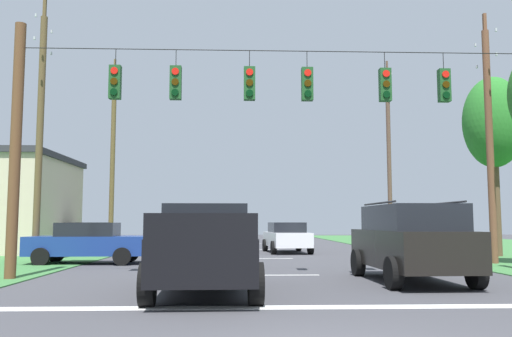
{
  "coord_description": "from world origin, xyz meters",
  "views": [
    {
      "loc": [
        -1.23,
        -6.06,
        1.55
      ],
      "look_at": [
        -0.56,
        11.13,
        3.24
      ],
      "focal_mm": 38.19,
      "sensor_mm": 36.0,
      "label": 1
    }
  ],
  "objects_px": {
    "utility_pole_far_right": "(389,155)",
    "utility_pole_mid_left": "(40,128)",
    "distant_car_oncoming": "(88,242)",
    "utility_pole_mid_right": "(489,136)",
    "utility_pole_far_left": "(113,154)",
    "overhead_signal_span": "(287,132)",
    "suv_black": "(410,241)",
    "pickup_truck": "(205,248)",
    "tree_roadside_far_right": "(493,123)",
    "distant_car_crossing_white": "(287,237)",
    "distant_car_far_parked": "(89,236)"
  },
  "relations": [
    {
      "from": "suv_black",
      "to": "utility_pole_far_right",
      "type": "height_order",
      "value": "utility_pole_far_right"
    },
    {
      "from": "utility_pole_mid_left",
      "to": "distant_car_crossing_white",
      "type": "bearing_deg",
      "value": 33.4
    },
    {
      "from": "utility_pole_mid_left",
      "to": "utility_pole_far_left",
      "type": "bearing_deg",
      "value": 89.04
    },
    {
      "from": "utility_pole_mid_right",
      "to": "utility_pole_far_left",
      "type": "relative_size",
      "value": 0.84
    },
    {
      "from": "utility_pole_mid_right",
      "to": "utility_pole_mid_left",
      "type": "xyz_separation_m",
      "value": [
        -17.07,
        1.05,
        0.39
      ]
    },
    {
      "from": "overhead_signal_span",
      "to": "suv_black",
      "type": "distance_m",
      "value": 4.44
    },
    {
      "from": "tree_roadside_far_right",
      "to": "distant_car_crossing_white",
      "type": "bearing_deg",
      "value": 158.55
    },
    {
      "from": "pickup_truck",
      "to": "overhead_signal_span",
      "type": "bearing_deg",
      "value": 53.86
    },
    {
      "from": "pickup_truck",
      "to": "distant_car_crossing_white",
      "type": "height_order",
      "value": "pickup_truck"
    },
    {
      "from": "pickup_truck",
      "to": "utility_pole_far_right",
      "type": "bearing_deg",
      "value": 64.05
    },
    {
      "from": "overhead_signal_span",
      "to": "utility_pole_far_right",
      "type": "height_order",
      "value": "utility_pole_far_right"
    },
    {
      "from": "suv_black",
      "to": "utility_pole_mid_right",
      "type": "height_order",
      "value": "utility_pole_mid_right"
    },
    {
      "from": "suv_black",
      "to": "distant_car_far_parked",
      "type": "xyz_separation_m",
      "value": [
        -12.47,
        15.95,
        -0.27
      ]
    },
    {
      "from": "distant_car_crossing_white",
      "to": "utility_pole_mid_right",
      "type": "relative_size",
      "value": 0.47
    },
    {
      "from": "utility_pole_mid_right",
      "to": "utility_pole_mid_left",
      "type": "height_order",
      "value": "utility_pole_mid_left"
    },
    {
      "from": "utility_pole_mid_right",
      "to": "tree_roadside_far_right",
      "type": "height_order",
      "value": "utility_pole_mid_right"
    },
    {
      "from": "distant_car_crossing_white",
      "to": "distant_car_far_parked",
      "type": "height_order",
      "value": "same"
    },
    {
      "from": "overhead_signal_span",
      "to": "utility_pole_far_left",
      "type": "height_order",
      "value": "utility_pole_far_left"
    },
    {
      "from": "suv_black",
      "to": "distant_car_far_parked",
      "type": "distance_m",
      "value": 20.25
    },
    {
      "from": "suv_black",
      "to": "pickup_truck",
      "type": "bearing_deg",
      "value": -159.96
    },
    {
      "from": "overhead_signal_span",
      "to": "utility_pole_far_right",
      "type": "relative_size",
      "value": 1.32
    },
    {
      "from": "overhead_signal_span",
      "to": "distant_car_far_parked",
      "type": "xyz_separation_m",
      "value": [
        -9.36,
        14.95,
        -3.29
      ]
    },
    {
      "from": "distant_car_oncoming",
      "to": "utility_pole_far_right",
      "type": "distance_m",
      "value": 20.22
    },
    {
      "from": "suv_black",
      "to": "utility_pole_far_left",
      "type": "bearing_deg",
      "value": 122.77
    },
    {
      "from": "pickup_truck",
      "to": "distant_car_far_parked",
      "type": "xyz_separation_m",
      "value": [
        -7.24,
        17.86,
        -0.18
      ]
    },
    {
      "from": "overhead_signal_span",
      "to": "distant_car_oncoming",
      "type": "height_order",
      "value": "overhead_signal_span"
    },
    {
      "from": "utility_pole_mid_left",
      "to": "suv_black",
      "type": "bearing_deg",
      "value": -29.6
    },
    {
      "from": "utility_pole_mid_left",
      "to": "utility_pole_far_left",
      "type": "distance_m",
      "value": 11.59
    },
    {
      "from": "utility_pole_mid_left",
      "to": "utility_pole_far_left",
      "type": "relative_size",
      "value": 0.9
    },
    {
      "from": "pickup_truck",
      "to": "distant_car_crossing_white",
      "type": "bearing_deg",
      "value": 77.97
    },
    {
      "from": "tree_roadside_far_right",
      "to": "utility_pole_far_right",
      "type": "bearing_deg",
      "value": 103.44
    },
    {
      "from": "pickup_truck",
      "to": "utility_pole_mid_right",
      "type": "relative_size",
      "value": 0.57
    },
    {
      "from": "tree_roadside_far_right",
      "to": "distant_car_far_parked",
      "type": "bearing_deg",
      "value": 163.0
    },
    {
      "from": "distant_car_crossing_white",
      "to": "utility_pole_mid_left",
      "type": "xyz_separation_m",
      "value": [
        -10.13,
        -6.68,
        4.36
      ]
    },
    {
      "from": "distant_car_far_parked",
      "to": "pickup_truck",
      "type": "bearing_deg",
      "value": -67.95
    },
    {
      "from": "pickup_truck",
      "to": "utility_pole_far_right",
      "type": "distance_m",
      "value": 23.87
    },
    {
      "from": "pickup_truck",
      "to": "tree_roadside_far_right",
      "type": "bearing_deg",
      "value": 43.61
    },
    {
      "from": "distant_car_crossing_white",
      "to": "utility_pole_mid_right",
      "type": "xyz_separation_m",
      "value": [
        6.94,
        -7.73,
        3.97
      ]
    },
    {
      "from": "distant_car_oncoming",
      "to": "utility_pole_far_left",
      "type": "distance_m",
      "value": 12.97
    },
    {
      "from": "utility_pole_far_right",
      "to": "utility_pole_mid_left",
      "type": "distance_m",
      "value": 21.04
    },
    {
      "from": "distant_car_oncoming",
      "to": "tree_roadside_far_right",
      "type": "distance_m",
      "value": 18.33
    },
    {
      "from": "overhead_signal_span",
      "to": "pickup_truck",
      "type": "relative_size",
      "value": 2.83
    },
    {
      "from": "distant_car_oncoming",
      "to": "distant_car_far_parked",
      "type": "height_order",
      "value": "same"
    },
    {
      "from": "utility_pole_mid_left",
      "to": "distant_car_oncoming",
      "type": "bearing_deg",
      "value": -9.17
    },
    {
      "from": "pickup_truck",
      "to": "utility_pole_mid_left",
      "type": "height_order",
      "value": "utility_pole_mid_left"
    },
    {
      "from": "distant_car_oncoming",
      "to": "utility_pole_mid_left",
      "type": "height_order",
      "value": "utility_pole_mid_left"
    },
    {
      "from": "utility_pole_far_right",
      "to": "utility_pole_mid_left",
      "type": "xyz_separation_m",
      "value": [
        -17.07,
        -12.28,
        -0.52
      ]
    },
    {
      "from": "distant_car_oncoming",
      "to": "distant_car_far_parked",
      "type": "relative_size",
      "value": 0.99
    },
    {
      "from": "overhead_signal_span",
      "to": "utility_pole_mid_right",
      "type": "bearing_deg",
      "value": 30.61
    },
    {
      "from": "distant_car_oncoming",
      "to": "utility_pole_mid_left",
      "type": "distance_m",
      "value": 4.83
    }
  ]
}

